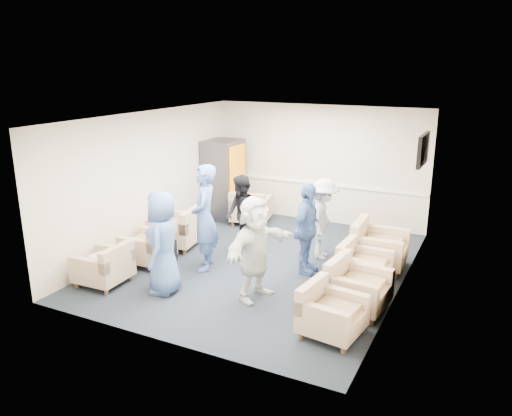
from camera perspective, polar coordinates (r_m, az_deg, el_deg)
The scene contains 25 objects.
floor at distance 9.32m, azimuth 0.65°, elevation -6.38°, with size 6.00×6.00×0.00m, color black.
ceiling at distance 8.65m, azimuth 0.70°, elevation 10.37°, with size 6.00×6.00×0.00m, color white.
back_wall at distance 11.60m, azimuth 7.15°, elevation 5.00°, with size 5.00×0.02×2.70m, color beige.
front_wall at distance 6.44m, azimuth -11.04°, elevation -4.36°, with size 5.00×0.02×2.70m, color beige.
left_wall at distance 10.19m, azimuth -12.11°, elevation 3.21°, with size 0.02×6.00×2.70m, color beige.
right_wall at distance 8.16m, azimuth 16.69°, elevation -0.35°, with size 0.02×6.00×2.70m, color beige.
chair_rail at distance 11.67m, azimuth 7.04°, elevation 2.82°, with size 4.98×0.04×0.06m, color white.
tv at distance 9.76m, azimuth 18.56°, elevation 6.34°, with size 0.10×1.00×0.58m.
armchair_left_near at distance 8.74m, azimuth -16.83°, elevation -6.52°, with size 0.80×0.80×0.62m.
armchair_left_mid at distance 9.41m, azimuth -12.01°, elevation -4.45°, with size 0.82×0.82×0.63m.
armchair_left_far at distance 10.15m, azimuth -8.85°, elevation -2.55°, with size 0.99×0.99×0.70m.
armchair_right_near at distance 6.99m, azimuth 8.33°, elevation -11.91°, with size 0.86×0.86×0.61m.
armchair_right_midnear at distance 7.72m, azimuth 11.22°, elevation -9.00°, with size 0.91×0.91×0.66m.
armchair_right_midfar at distance 8.53m, azimuth 11.95°, elevation -6.69°, with size 0.81×0.81×0.63m.
armchair_right_far at distance 9.30m, azimuth 13.55°, elevation -4.48°, with size 0.94×0.94×0.73m.
armchair_corner at distance 11.49m, azimuth -0.65°, elevation -0.19°, with size 0.99×0.99×0.67m.
vending_machine at distance 11.88m, azimuth -3.71°, elevation 3.31°, with size 0.76×0.88×1.87m.
backpack at distance 9.45m, azimuth -10.10°, elevation -4.60°, with size 0.32×0.24×0.51m.
pillow at distance 8.68m, azimuth -16.94°, elevation -5.50°, with size 0.46×0.35×0.13m, color beige.
person_front_left at distance 8.08m, azimuth -10.57°, elevation -3.90°, with size 0.82×0.53×1.68m, color #4261A0.
person_mid_left at distance 8.85m, azimuth -5.91°, elevation -1.13°, with size 0.70×0.46×1.91m, color #4261A0.
person_back_left at distance 9.54m, azimuth -1.66°, elevation -0.87°, with size 0.76×0.59×1.56m, color black.
person_back_right at distance 9.44m, azimuth 7.69°, elevation -1.26°, with size 0.99×0.57×1.54m, color silver.
person_mid_right at distance 8.72m, azimuth 5.82°, elevation -2.41°, with size 0.95×0.39×1.62m, color #4261A0.
person_front_right at distance 7.73m, azimuth -0.11°, elevation -4.63°, with size 1.54×0.49×1.66m, color silver.
Camera 1 is at (3.73, -7.75, 3.58)m, focal length 35.00 mm.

